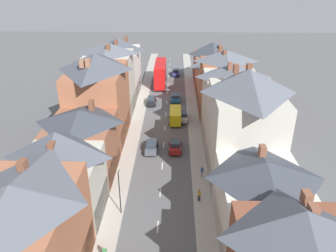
{
  "coord_description": "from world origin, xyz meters",
  "views": [
    {
      "loc": [
        1.72,
        -14.89,
        25.08
      ],
      "look_at": [
        0.59,
        33.78,
        1.49
      ],
      "focal_mm": 35.0,
      "sensor_mm": 36.0,
      "label": 1
    }
  ],
  "objects_px": {
    "double_decker_bus_lead": "(160,73)",
    "car_near_silver": "(151,100)",
    "car_parked_left_a": "(183,116)",
    "car_mid_black": "(176,72)",
    "pedestrian_mid_left": "(199,194)",
    "car_parked_left_b": "(151,146)",
    "pedestrian_near_right": "(105,252)",
    "car_parked_right_a": "(176,98)",
    "delivery_van": "(175,115)",
    "street_lamp": "(120,189)",
    "pedestrian_mid_right": "(202,172)",
    "car_near_blue": "(175,145)"
  },
  "relations": [
    {
      "from": "car_parked_left_b",
      "to": "delivery_van",
      "type": "xyz_separation_m",
      "value": [
        3.6,
        10.38,
        0.53
      ]
    },
    {
      "from": "car_near_silver",
      "to": "pedestrian_mid_left",
      "type": "height_order",
      "value": "pedestrian_mid_left"
    },
    {
      "from": "car_parked_right_a",
      "to": "car_parked_left_b",
      "type": "xyz_separation_m",
      "value": [
        -3.6,
        -20.6,
        0.01
      ]
    },
    {
      "from": "car_parked_right_a",
      "to": "street_lamp",
      "type": "xyz_separation_m",
      "value": [
        -6.05,
        -34.56,
        2.44
      ]
    },
    {
      "from": "street_lamp",
      "to": "pedestrian_mid_left",
      "type": "bearing_deg",
      "value": 13.68
    },
    {
      "from": "car_parked_left_a",
      "to": "pedestrian_near_right",
      "type": "bearing_deg",
      "value": -103.78
    },
    {
      "from": "car_parked_left_a",
      "to": "car_parked_left_b",
      "type": "bearing_deg",
      "value": -113.43
    },
    {
      "from": "street_lamp",
      "to": "car_parked_right_a",
      "type": "bearing_deg",
      "value": 80.07
    },
    {
      "from": "car_parked_left_a",
      "to": "car_parked_right_a",
      "type": "xyz_separation_m",
      "value": [
        -1.3,
        9.3,
        -0.04
      ]
    },
    {
      "from": "car_parked_left_b",
      "to": "pedestrian_near_right",
      "type": "height_order",
      "value": "pedestrian_near_right"
    },
    {
      "from": "car_mid_black",
      "to": "car_parked_left_b",
      "type": "distance_m",
      "value": 39.03
    },
    {
      "from": "car_parked_left_a",
      "to": "car_mid_black",
      "type": "distance_m",
      "value": 27.59
    },
    {
      "from": "pedestrian_near_right",
      "to": "car_mid_black",
      "type": "bearing_deg",
      "value": 83.73
    },
    {
      "from": "car_near_blue",
      "to": "street_lamp",
      "type": "xyz_separation_m",
      "value": [
        -6.05,
        -14.35,
        2.38
      ]
    },
    {
      "from": "double_decker_bus_lead",
      "to": "pedestrian_mid_right",
      "type": "xyz_separation_m",
      "value": [
        7.17,
        -38.32,
        -1.78
      ]
    },
    {
      "from": "car_parked_left_b",
      "to": "pedestrian_mid_left",
      "type": "distance_m",
      "value": 13.45
    },
    {
      "from": "pedestrian_mid_left",
      "to": "pedestrian_mid_right",
      "type": "relative_size",
      "value": 1.0
    },
    {
      "from": "car_parked_left_a",
      "to": "street_lamp",
      "type": "xyz_separation_m",
      "value": [
        -7.35,
        -25.27,
        2.4
      ]
    },
    {
      "from": "car_parked_left_a",
      "to": "car_mid_black",
      "type": "height_order",
      "value": "car_parked_left_a"
    },
    {
      "from": "car_parked_right_a",
      "to": "pedestrian_mid_right",
      "type": "height_order",
      "value": "pedestrian_mid_right"
    },
    {
      "from": "car_near_silver",
      "to": "double_decker_bus_lead",
      "type": "bearing_deg",
      "value": 84.08
    },
    {
      "from": "car_near_silver",
      "to": "street_lamp",
      "type": "relative_size",
      "value": 0.77
    },
    {
      "from": "car_mid_black",
      "to": "street_lamp",
      "type": "relative_size",
      "value": 0.71
    },
    {
      "from": "car_mid_black",
      "to": "pedestrian_mid_right",
      "type": "distance_m",
      "value": 45.95
    },
    {
      "from": "car_near_silver",
      "to": "street_lamp",
      "type": "bearing_deg",
      "value": -92.0
    },
    {
      "from": "car_near_blue",
      "to": "pedestrian_mid_left",
      "type": "xyz_separation_m",
      "value": [
        2.88,
        -12.18,
        0.18
      ]
    },
    {
      "from": "car_parked_left_a",
      "to": "pedestrian_mid_left",
      "type": "relative_size",
      "value": 2.63
    },
    {
      "from": "double_decker_bus_lead",
      "to": "delivery_van",
      "type": "xyz_separation_m",
      "value": [
        3.61,
        -20.99,
        -1.48
      ]
    },
    {
      "from": "double_decker_bus_lead",
      "to": "car_near_blue",
      "type": "distance_m",
      "value": 31.25
    },
    {
      "from": "car_parked_left_a",
      "to": "car_near_blue",
      "type": "bearing_deg",
      "value": -96.79
    },
    {
      "from": "car_parked_left_b",
      "to": "pedestrian_mid_left",
      "type": "relative_size",
      "value": 2.61
    },
    {
      "from": "delivery_van",
      "to": "pedestrian_mid_right",
      "type": "height_order",
      "value": "delivery_van"
    },
    {
      "from": "double_decker_bus_lead",
      "to": "car_near_silver",
      "type": "xyz_separation_m",
      "value": [
        -1.29,
        -12.45,
        -2.02
      ]
    },
    {
      "from": "car_mid_black",
      "to": "pedestrian_mid_right",
      "type": "bearing_deg",
      "value": -85.56
    },
    {
      "from": "double_decker_bus_lead",
      "to": "car_parked_left_a",
      "type": "xyz_separation_m",
      "value": [
        4.91,
        -20.06,
        -1.97
      ]
    },
    {
      "from": "car_near_blue",
      "to": "pedestrian_mid_right",
      "type": "relative_size",
      "value": 2.7
    },
    {
      "from": "car_parked_left_a",
      "to": "car_mid_black",
      "type": "relative_size",
      "value": 1.09
    },
    {
      "from": "car_near_blue",
      "to": "car_parked_left_a",
      "type": "distance_m",
      "value": 10.99
    },
    {
      "from": "car_parked_left_a",
      "to": "car_parked_right_a",
      "type": "height_order",
      "value": "car_parked_left_a"
    },
    {
      "from": "pedestrian_mid_left",
      "to": "car_parked_left_b",
      "type": "bearing_deg",
      "value": 118.79
    },
    {
      "from": "pedestrian_mid_left",
      "to": "street_lamp",
      "type": "bearing_deg",
      "value": -166.32
    },
    {
      "from": "pedestrian_mid_right",
      "to": "street_lamp",
      "type": "height_order",
      "value": "street_lamp"
    },
    {
      "from": "pedestrian_mid_left",
      "to": "pedestrian_near_right",
      "type": "bearing_deg",
      "value": -136.62
    },
    {
      "from": "pedestrian_near_right",
      "to": "pedestrian_mid_right",
      "type": "relative_size",
      "value": 1.0
    },
    {
      "from": "double_decker_bus_lead",
      "to": "car_mid_black",
      "type": "relative_size",
      "value": 2.78
    },
    {
      "from": "double_decker_bus_lead",
      "to": "car_near_silver",
      "type": "relative_size",
      "value": 2.55
    },
    {
      "from": "car_parked_right_a",
      "to": "car_parked_left_b",
      "type": "height_order",
      "value": "car_parked_left_b"
    },
    {
      "from": "car_near_blue",
      "to": "car_mid_black",
      "type": "xyz_separation_m",
      "value": [
        -0.0,
        38.47,
        -0.03
      ]
    },
    {
      "from": "car_parked_left_a",
      "to": "pedestrian_near_right",
      "type": "distance_m",
      "value": 32.95
    },
    {
      "from": "car_near_blue",
      "to": "car_near_silver",
      "type": "height_order",
      "value": "car_near_blue"
    }
  ]
}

